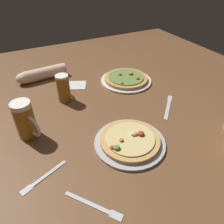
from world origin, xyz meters
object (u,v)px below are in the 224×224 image
Objects in this scene: napkin_folded at (74,85)px; pizza_plate_far at (126,79)px; fork_left at (43,177)px; knife_right at (168,106)px; beer_mug_pale at (25,120)px; fork_spare at (94,205)px; pizza_plate_near at (130,141)px; diner_arm at (40,74)px; beer_mug_amber at (63,88)px.

pizza_plate_far is at bearing -17.46° from napkin_folded.
knife_right is (0.72, 0.16, 0.00)m from fork_left.
fork_left is at bearing -118.29° from napkin_folded.
napkin_folded reaches higher than knife_right.
beer_mug_pale reaches higher than fork_spare.
pizza_plate_near is 0.82m from diner_arm.
fork_spare is at bearing -142.23° from pizza_plate_near.
pizza_plate_near is 1.66× the size of fork_left.
pizza_plate_far is at bearing -29.50° from diner_arm.
fork_spare is at bearing -126.96° from pizza_plate_far.
beer_mug_amber is 0.85× the size of knife_right.
pizza_plate_far is 0.84m from fork_left.
napkin_folded is (-0.05, 0.61, -0.01)m from pizza_plate_near.
beer_mug_pale reaches higher than napkin_folded.
knife_right is 0.69m from fork_spare.
knife_right is at bearing -50.09° from napkin_folded.
beer_mug_pale is at bearing 90.57° from fork_left.
knife_right is (0.72, -0.11, -0.09)m from beer_mug_pale.
pizza_plate_far reaches higher than fork_spare.
beer_mug_pale is 0.74m from knife_right.
fork_left is at bearing -101.64° from diner_arm.
beer_mug_amber is at bearing 81.02° from fork_spare.
pizza_plate_near is at bearing -156.27° from knife_right.
diner_arm is at bearing 78.36° from fork_left.
napkin_folded is 0.70m from fork_left.
beer_mug_amber is 0.32m from diner_arm.
fork_left is at bearing -167.82° from knife_right.
pizza_plate_near is 0.61m from napkin_folded.
napkin_folded is at bearing 94.76° from pizza_plate_near.
beer_mug_amber is 0.83× the size of fork_left.
fork_left and fork_spare have the same top height.
pizza_plate_near is at bearing -85.24° from napkin_folded.
pizza_plate_far is 2.17× the size of napkin_folded.
pizza_plate_far is at bearing 53.04° from fork_spare.
pizza_plate_near is 0.51m from beer_mug_amber.
beer_mug_amber reaches higher than pizza_plate_far.
napkin_folded is at bearing 61.71° from fork_left.
diner_arm is (0.16, 0.80, 0.04)m from fork_left.
fork_spare is (-0.59, -0.35, -0.00)m from knife_right.
fork_left is (-0.38, -0.01, -0.01)m from pizza_plate_near.
fork_left is 1.04× the size of fork_spare.
pizza_plate_near is 0.96× the size of diner_arm.
pizza_plate_far is at bearing 4.05° from beer_mug_amber.
napkin_folded is at bearing 46.45° from beer_mug_pale.
napkin_folded is 0.60m from knife_right.
pizza_plate_near and pizza_plate_far have the same top height.
diner_arm reaches higher than napkin_folded.
pizza_plate_far is 1.83× the size of beer_mug_pale.
pizza_plate_near is 2.06× the size of napkin_folded.
fork_left is at bearing -89.43° from beer_mug_pale.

